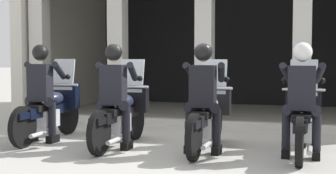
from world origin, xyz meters
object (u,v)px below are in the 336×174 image
Objects in this scene: police_officer_center_right at (203,88)px; motorcycle_center_right at (208,116)px; police_officer_far_left at (41,85)px; motorcycle_far_right at (302,119)px; motorcycle_far_left at (51,110)px; police_officer_center_left at (114,87)px; police_officer_far_right at (302,90)px; motorcycle_center_left at (122,114)px.

motorcycle_center_right is at bearing 92.63° from police_officer_center_right.
motorcycle_far_right is at bearing 8.11° from police_officer_far_left.
motorcycle_center_right is (2.72, 0.16, -0.44)m from police_officer_far_left.
motorcycle_far_left is 2.72m from motorcycle_center_right.
police_officer_center_left and police_officer_center_right have the same top height.
police_officer_far_left is at bearing -85.23° from motorcycle_far_left.
police_officer_far_left is 1.00× the size of police_officer_far_right.
police_officer_center_left is at bearing -174.94° from motorcycle_far_right.
motorcycle_far_left is 1.29× the size of police_officer_center_left.
motorcycle_far_left is at bearing 161.18° from police_officer_center_left.
police_officer_far_left reaches higher than motorcycle_center_right.
motorcycle_far_right is at bearing 5.38° from motorcycle_center_right.
police_officer_center_left is 1.00× the size of police_officer_far_right.
motorcycle_far_left is 1.00× the size of motorcycle_center_right.
police_officer_far_right is at bearing 0.16° from motorcycle_far_left.
police_officer_center_left reaches higher than motorcycle_far_right.
police_officer_center_left is at bearing -13.68° from motorcycle_far_left.
motorcycle_center_left is at bearing 179.14° from motorcycle_far_right.
police_officer_far_right is at bearing -6.50° from motorcycle_center_right.
police_officer_far_left is at bearing -173.74° from motorcycle_center_right.
police_officer_far_left and police_officer_center_left have the same top height.
police_officer_far_right is at bearing 2.25° from police_officer_center_left.
police_officer_far_right is (-0.00, -0.28, 0.44)m from motorcycle_far_right.
police_officer_center_left is (-0.00, -0.28, 0.44)m from motorcycle_center_left.
motorcycle_center_right is (1.36, 0.05, 0.00)m from motorcycle_center_left.
motorcycle_far_right is (2.72, 0.40, -0.44)m from police_officer_center_left.
motorcycle_far_left is 4.08m from motorcycle_far_right.
police_officer_center_left is 1.00× the size of police_officer_center_right.
police_officer_far_left is 0.78× the size of motorcycle_far_right.
police_officer_far_left is at bearing -179.71° from police_officer_center_right.
motorcycle_center_left and motorcycle_center_right have the same top height.
motorcycle_far_right is (1.36, 0.06, 0.00)m from motorcycle_center_right.
police_officer_center_right is at bearing 2.12° from police_officer_center_left.
police_officer_far_right is (2.72, -0.17, 0.44)m from motorcycle_center_left.
police_officer_far_left and police_officer_far_right have the same top height.
motorcycle_far_left is 1.29× the size of police_officer_far_left.
motorcycle_far_right is (4.08, 0.22, -0.44)m from police_officer_far_left.
motorcycle_center_right is 1.29× the size of police_officer_far_right.
police_officer_center_right is at bearing -9.75° from motorcycle_center_left.
motorcycle_far_right is (1.36, 0.34, -0.44)m from police_officer_center_right.
police_officer_center_right reaches higher than motorcycle_far_right.
police_officer_center_right reaches higher than motorcycle_far_left.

